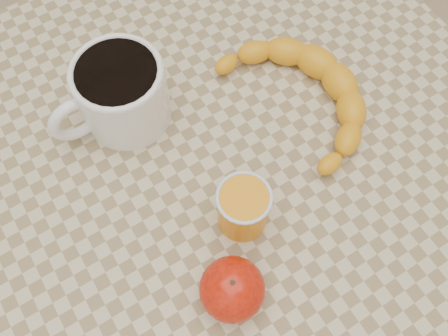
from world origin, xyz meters
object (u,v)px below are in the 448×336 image
table (224,200)px  coffee_mug (120,93)px  apple (232,289)px  banana (302,96)px  orange_juice_glass (243,208)px

table → coffee_mug: coffee_mug is taller
apple → banana: size_ratio=0.35×
coffee_mug → banana: (0.20, -0.11, -0.03)m
orange_juice_glass → apple: (-0.06, -0.07, -0.00)m
banana → orange_juice_glass: bearing=-146.5°
orange_juice_glass → banana: 0.18m
orange_juice_glass → apple: size_ratio=0.78×
table → banana: (0.14, 0.03, 0.11)m
table → apple: bearing=-118.4°
orange_juice_glass → banana: bearing=32.0°
coffee_mug → apple: 0.27m
table → banana: banana is taller
table → apple: (-0.07, -0.13, 0.12)m
coffee_mug → banana: coffee_mug is taller
table → banana: 0.18m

